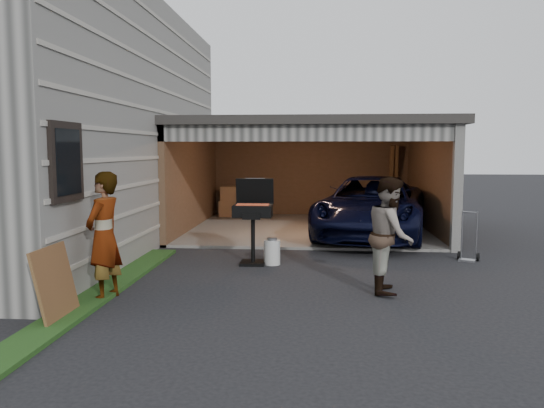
{
  "coord_description": "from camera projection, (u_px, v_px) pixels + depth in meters",
  "views": [
    {
      "loc": [
        0.95,
        -7.82,
        2.17
      ],
      "look_at": [
        0.12,
        2.04,
        1.15
      ],
      "focal_mm": 35.0,
      "sensor_mm": 36.0,
      "label": 1
    }
  ],
  "objects": [
    {
      "name": "ground",
      "position": [
        253.0,
        293.0,
        8.05
      ],
      "size": [
        80.0,
        80.0,
        0.0
      ],
      "primitive_type": "plane",
      "color": "black",
      "rests_on": "ground"
    },
    {
      "name": "house",
      "position": [
        15.0,
        124.0,
        12.24
      ],
      "size": [
        7.0,
        11.0,
        5.5
      ],
      "primitive_type": "cube",
      "color": "#474744",
      "rests_on": "ground"
    },
    {
      "name": "groundcover_strip",
      "position": [
        81.0,
        307.0,
        7.25
      ],
      "size": [
        0.5,
        8.0,
        0.06
      ],
      "primitive_type": "cube",
      "color": "#193814",
      "rests_on": "ground"
    },
    {
      "name": "garage",
      "position": [
        310.0,
        160.0,
        14.53
      ],
      "size": [
        6.8,
        6.3,
        2.9
      ],
      "color": "#605E59",
      "rests_on": "ground"
    },
    {
      "name": "minivan",
      "position": [
        372.0,
        209.0,
        12.94
      ],
      "size": [
        3.38,
        5.58,
        1.45
      ],
      "primitive_type": "imported",
      "rotation": [
        0.0,
        0.0,
        -0.2
      ],
      "color": "black",
      "rests_on": "ground"
    },
    {
      "name": "woman",
      "position": [
        104.0,
        236.0,
        7.64
      ],
      "size": [
        0.56,
        0.75,
        1.86
      ],
      "primitive_type": "imported",
      "rotation": [
        0.0,
        0.0,
        -1.75
      ],
      "color": "#AEC0DB",
      "rests_on": "ground"
    },
    {
      "name": "man",
      "position": [
        390.0,
        235.0,
        8.02
      ],
      "size": [
        0.75,
        0.92,
        1.77
      ],
      "primitive_type": "imported",
      "rotation": [
        0.0,
        0.0,
        1.48
      ],
      "color": "#462A1B",
      "rests_on": "ground"
    },
    {
      "name": "bbq_grill",
      "position": [
        253.0,
        214.0,
        10.0
      ],
      "size": [
        0.73,
        0.64,
        1.62
      ],
      "color": "black",
      "rests_on": "ground"
    },
    {
      "name": "propane_tank",
      "position": [
        272.0,
        252.0,
        10.01
      ],
      "size": [
        0.38,
        0.38,
        0.46
      ],
      "primitive_type": "cylinder",
      "rotation": [
        0.0,
        0.0,
        -0.27
      ],
      "color": "silver",
      "rests_on": "ground"
    },
    {
      "name": "plywood_panel",
      "position": [
        55.0,
        284.0,
        6.71
      ],
      "size": [
        0.24,
        0.86,
        0.95
      ],
      "primitive_type": "cube",
      "rotation": [
        0.0,
        -0.21,
        0.0
      ],
      "color": "brown",
      "rests_on": "ground"
    },
    {
      "name": "hand_truck",
      "position": [
        468.0,
        251.0,
        10.37
      ],
      "size": [
        0.44,
        0.41,
        0.97
      ],
      "rotation": [
        0.0,
        0.0,
        -0.42
      ],
      "color": "gray",
      "rests_on": "ground"
    }
  ]
}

